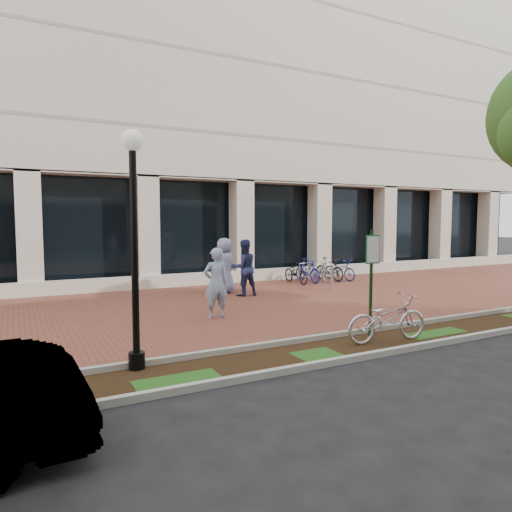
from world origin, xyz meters
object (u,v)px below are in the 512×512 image
pedestrian_right (225,266)px  bike_rack_cluster (318,271)px  pedestrian_left (216,283)px  parking_sign (372,269)px  pedestrian_mid (244,268)px  lamppost (134,236)px  locked_bicycle (387,319)px  bollard (332,277)px

pedestrian_right → bike_rack_cluster: bearing=164.8°
pedestrian_left → pedestrian_right: 4.06m
pedestrian_left → bike_rack_cluster: pedestrian_left is taller
parking_sign → pedestrian_left: 4.10m
parking_sign → pedestrian_mid: size_ratio=1.23×
parking_sign → pedestrian_left: size_ratio=1.27×
lamppost → locked_bicycle: size_ratio=2.13×
lamppost → bike_rack_cluster: lamppost is taller
parking_sign → pedestrian_left: (-2.20, 3.41, -0.58)m
pedestrian_left → pedestrian_right: (1.86, 3.61, 0.05)m
locked_bicycle → bike_rack_cluster: 9.48m
lamppost → locked_bicycle: bearing=-7.7°
lamppost → pedestrian_right: (4.67, 6.78, -1.32)m
pedestrian_mid → bike_rack_cluster: (4.35, 1.76, -0.49)m
pedestrian_left → bollard: (5.64, 2.46, -0.43)m
pedestrian_mid → bollard: size_ratio=1.95×
parking_sign → lamppost: bearing=-176.6°
pedestrian_left → bollard: bearing=-154.9°
pedestrian_mid → bike_rack_cluster: size_ratio=0.65×
pedestrian_mid → bollard: (3.43, -0.36, -0.46)m
parking_sign → pedestrian_left: bearing=129.1°
bike_rack_cluster → locked_bicycle: bearing=-122.5°
pedestrian_mid → bike_rack_cluster: 4.72m
pedestrian_right → pedestrian_left: bearing=35.8°
pedestrian_left → pedestrian_right: bearing=-115.8°
locked_bicycle → bike_rack_cluster: size_ratio=0.64×
lamppost → bollard: size_ratio=4.13×
locked_bicycle → pedestrian_mid: 6.69m
locked_bicycle → pedestrian_right: 7.49m
parking_sign → lamppost: lamppost is taller
pedestrian_right → bollard: pedestrian_right is taller
parking_sign → pedestrian_right: (-0.35, 7.02, -0.53)m
locked_bicycle → pedestrian_right: bearing=10.1°
pedestrian_left → pedestrian_mid: bearing=-126.6°
parking_sign → pedestrian_mid: parking_sign is taller
parking_sign → locked_bicycle: bearing=-78.2°
parking_sign → pedestrian_left: parking_sign is taller
pedestrian_right → bike_rack_cluster: pedestrian_right is taller
lamppost → pedestrian_left: lamppost is taller
parking_sign → pedestrian_mid: 6.26m
parking_sign → pedestrian_right: 7.05m
lamppost → locked_bicycle: 5.41m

